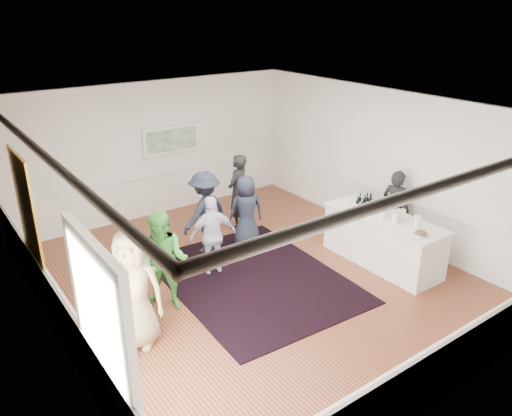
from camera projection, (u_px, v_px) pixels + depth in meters
floor at (254, 278)px, 9.38m from camera, size 8.00×8.00×0.00m
ceiling at (254, 108)px, 8.16m from camera, size 7.00×8.00×0.02m
wall_left at (48, 253)px, 6.88m from camera, size 0.02×8.00×3.20m
wall_right at (387, 165)px, 10.66m from camera, size 0.02×8.00×3.20m
wall_back at (156, 149)px, 11.77m from camera, size 7.00×0.02×3.20m
wall_front at (455, 302)px, 5.77m from camera, size 7.00×0.02×3.20m
wainscoting at (254, 255)px, 9.19m from camera, size 7.00×8.00×1.00m
mirror at (27, 210)px, 7.80m from camera, size 0.05×1.25×1.85m
doorway at (102, 331)px, 5.55m from camera, size 0.10×1.78×2.56m
landscape_painting at (171, 140)px, 11.88m from camera, size 1.44×0.06×0.66m
area_rug at (254, 279)px, 9.35m from camera, size 3.13×4.00×0.02m
serving_table at (383, 240)px, 9.77m from camera, size 0.93×2.45×0.99m
bartender at (395, 209)px, 10.36m from camera, size 0.50×0.67×1.67m
guest_tan at (133, 290)px, 7.25m from camera, size 1.09×1.04×1.88m
guest_green at (164, 262)px, 8.18m from camera, size 1.06×1.06×1.73m
guest_lilac at (213, 235)px, 9.34m from camera, size 0.96×0.55×1.54m
guest_dark_a at (205, 212)px, 10.12m from camera, size 1.24×0.91×1.72m
guest_dark_b at (238, 192)px, 11.21m from camera, size 0.75×0.66×1.73m
guest_navy at (246, 211)px, 10.46m from camera, size 0.85×0.67×1.53m
wine_bottles at (365, 201)px, 9.90m from camera, size 0.39×0.38×0.31m
juice_pitchers at (399, 216)px, 9.31m from camera, size 0.35×0.74×0.24m
ice_bucket at (377, 208)px, 9.71m from camera, size 0.26×0.26×0.25m
nut_bowl at (421, 234)px, 8.80m from camera, size 0.24×0.24×0.07m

